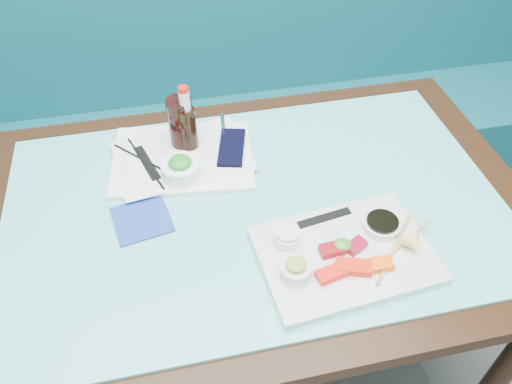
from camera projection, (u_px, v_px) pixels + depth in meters
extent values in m
cube|color=#0F5760|center=(218.00, 163.00, 2.14)|extent=(3.00, 0.55, 0.45)
cube|color=#0F5760|center=(202.00, 36.00, 1.96)|extent=(3.00, 0.12, 0.95)
cube|color=black|center=(255.00, 212.00, 1.26)|extent=(1.40, 0.90, 0.04)
cylinder|color=black|center=(506.00, 367.00, 1.36)|extent=(0.06, 0.06, 0.71)
cylinder|color=black|center=(53.00, 237.00, 1.68)|extent=(0.06, 0.06, 0.71)
cylinder|color=black|center=(396.00, 183.00, 1.87)|extent=(0.06, 0.06, 0.71)
cube|color=#61C2C1|center=(255.00, 205.00, 1.24)|extent=(1.22, 0.76, 0.01)
cube|color=silver|center=(345.00, 254.00, 1.11)|extent=(0.40, 0.30, 0.02)
cube|color=#FF120A|center=(332.00, 273.00, 1.06)|extent=(0.07, 0.05, 0.02)
cube|color=red|center=(354.00, 267.00, 1.07)|extent=(0.08, 0.06, 0.02)
cube|color=#FF5A0A|center=(377.00, 265.00, 1.07)|extent=(0.07, 0.04, 0.02)
cube|color=maroon|center=(332.00, 250.00, 1.10)|extent=(0.06, 0.04, 0.02)
cube|color=maroon|center=(356.00, 246.00, 1.11)|extent=(0.06, 0.05, 0.02)
ellipsoid|color=#358C20|center=(342.00, 245.00, 1.10)|extent=(0.05, 0.05, 0.02)
cylinder|color=silver|center=(296.00, 270.00, 1.05)|extent=(0.09, 0.09, 0.03)
cylinder|color=olive|center=(296.00, 265.00, 1.04)|extent=(0.06, 0.06, 0.01)
cylinder|color=white|center=(287.00, 238.00, 1.12)|extent=(0.08, 0.08, 0.03)
cylinder|color=#FFE2D1|center=(287.00, 233.00, 1.10)|extent=(0.07, 0.07, 0.01)
cylinder|color=silver|center=(382.00, 225.00, 1.15)|extent=(0.11, 0.11, 0.02)
cylinder|color=black|center=(383.00, 221.00, 1.14)|extent=(0.10, 0.10, 0.01)
cone|color=#F9E276|center=(414.00, 245.00, 1.09)|extent=(0.05, 0.04, 0.05)
cube|color=black|center=(324.00, 218.00, 1.18)|extent=(0.14, 0.04, 0.00)
cylinder|color=tan|center=(395.00, 247.00, 1.11)|extent=(0.16, 0.18, 0.01)
cylinder|color=tan|center=(399.00, 247.00, 1.11)|extent=(0.20, 0.12, 0.01)
cube|color=white|center=(183.00, 158.00, 1.35)|extent=(0.40, 0.32, 0.01)
cube|color=white|center=(182.00, 156.00, 1.34)|extent=(0.38, 0.29, 0.00)
cylinder|color=white|center=(181.00, 170.00, 1.28)|extent=(0.13, 0.13, 0.04)
ellipsoid|color=#1F8620|center=(180.00, 163.00, 1.26)|extent=(0.08, 0.08, 0.03)
cylinder|color=black|center=(181.00, 122.00, 1.33)|extent=(0.07, 0.07, 0.14)
cube|color=black|center=(232.00, 148.00, 1.36)|extent=(0.10, 0.17, 0.01)
cylinder|color=silver|center=(223.00, 125.00, 1.43)|extent=(0.02, 0.10, 0.01)
cylinder|color=black|center=(145.00, 163.00, 1.32)|extent=(0.09, 0.22, 0.01)
cylinder|color=black|center=(148.00, 162.00, 1.32)|extent=(0.18, 0.19, 0.01)
cube|color=black|center=(147.00, 163.00, 1.32)|extent=(0.07, 0.15, 0.00)
cylinder|color=black|center=(188.00, 131.00, 1.33)|extent=(0.06, 0.06, 0.14)
cylinder|color=white|center=(185.00, 101.00, 1.27)|extent=(0.03, 0.03, 0.06)
cylinder|color=red|center=(183.00, 89.00, 1.24)|extent=(0.03, 0.03, 0.01)
cube|color=navy|center=(142.00, 219.00, 1.20)|extent=(0.15, 0.15, 0.01)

